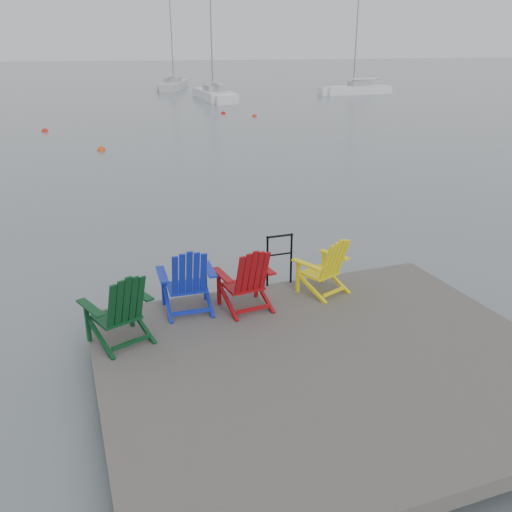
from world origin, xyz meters
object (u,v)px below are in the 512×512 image
object	(u,v)px
sailboat_near	(214,95)
buoy_a	(101,151)
buoy_c	(223,114)
chair_green	(120,308)
buoy_d	(254,117)
chair_blue	(187,279)
chair_red	(247,278)
buoy_b	(45,132)
handrail	(279,255)
chair_yellow	(326,265)
sailboat_far	(356,91)
sailboat_mid	(173,85)

from	to	relation	value
sailboat_near	buoy_a	xyz separation A→B (m)	(-11.77, -22.89, -0.35)
buoy_a	buoy_c	bearing A→B (deg)	52.07
chair_green	buoy_d	distance (m)	30.80
chair_blue	chair_red	distance (m)	0.91
buoy_c	chair_red	bearing A→B (deg)	-106.06
chair_blue	buoy_b	xyz separation A→B (m)	(-2.20, 25.06, -1.04)
handrail	buoy_b	bearing A→B (deg)	99.05
chair_red	chair_yellow	distance (m)	1.42
chair_red	sailboat_far	size ratio (longest dim) A/B	0.11
handrail	chair_yellow	size ratio (longest dim) A/B	0.91
chair_green	chair_red	size ratio (longest dim) A/B	1.02
chair_green	sailboat_far	distance (m)	50.67
sailboat_mid	sailboat_far	world-z (taller)	sailboat_mid
chair_red	buoy_a	size ratio (longest dim) A/B	2.82
handrail	buoy_a	bearing A→B (deg)	94.95
chair_yellow	chair_green	bearing A→B (deg)	167.54
buoy_b	buoy_c	world-z (taller)	buoy_b
buoy_a	buoy_c	xyz separation A→B (m)	(9.35, 11.99, 0.00)
chair_blue	sailboat_near	distance (m)	42.53
buoy_b	handrail	bearing A→B (deg)	-80.95
sailboat_mid	buoy_a	distance (m)	39.20
buoy_c	chair_yellow	bearing A→B (deg)	-103.60
chair_yellow	buoy_d	distance (m)	29.13
handrail	buoy_c	world-z (taller)	handrail
chair_yellow	sailboat_mid	world-z (taller)	sailboat_mid
chair_blue	buoy_b	size ratio (longest dim) A/B	3.00
chair_green	sailboat_near	size ratio (longest dim) A/B	0.09
sailboat_far	buoy_a	world-z (taller)	sailboat_far
chair_red	sailboat_far	distance (m)	49.28
chair_blue	buoy_a	xyz separation A→B (m)	(0.21, 17.92, -1.04)
sailboat_mid	buoy_b	size ratio (longest dim) A/B	34.43
chair_red	sailboat_near	size ratio (longest dim) A/B	0.09
chair_yellow	buoy_c	distance (m)	30.90
handrail	sailboat_mid	xyz separation A→B (m)	(9.69, 54.99, -0.69)
handrail	chair_red	bearing A→B (deg)	-139.32
handrail	buoy_d	bearing A→B (deg)	71.03
buoy_c	sailboat_mid	bearing A→B (deg)	85.85
buoy_a	buoy_d	bearing A→B (deg)	41.92
chair_green	buoy_d	world-z (taller)	chair_green
handrail	buoy_b	xyz separation A→B (m)	(-3.91, 24.57, -1.04)
chair_red	buoy_d	bearing A→B (deg)	64.07
buoy_a	buoy_d	size ratio (longest dim) A/B	1.17
sailboat_near	buoy_d	bearing A→B (deg)	-90.31
buoy_b	chair_blue	bearing A→B (deg)	-84.99
handrail	sailboat_far	xyz separation A→B (m)	(25.11, 41.17, -0.69)
chair_red	sailboat_mid	bearing A→B (deg)	73.41
buoy_c	buoy_d	xyz separation A→B (m)	(1.50, -2.25, 0.00)
sailboat_near	sailboat_far	bearing A→B (deg)	6.96
sailboat_mid	buoy_c	bearing A→B (deg)	-74.68
chair_green	buoy_d	xyz separation A→B (m)	(12.14, 28.28, -1.04)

